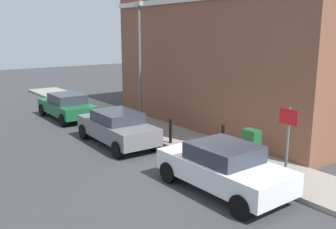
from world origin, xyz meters
TOP-DOWN VIEW (x-y plane):
  - ground at (0.00, 0.00)m, footprint 80.00×80.00m
  - sidewalk at (2.09, 6.00)m, footprint 2.22×30.00m
  - corner_building at (7.06, 4.10)m, footprint 7.82×12.19m
  - car_white at (-0.15, -1.39)m, footprint 1.96×4.05m
  - car_grey at (-0.34, 4.49)m, footprint 1.89×4.26m
  - car_green at (-0.19, 10.18)m, footprint 1.83×4.16m
  - utility_cabinet at (2.07, -0.48)m, footprint 0.46×0.61m
  - bollard_near_cabinet at (2.17, 0.98)m, footprint 0.14×0.14m
  - bollard_far_kerb at (1.23, 2.96)m, footprint 0.14×0.14m
  - street_sign at (1.32, -2.43)m, footprint 0.08×0.60m
  - lamppost at (1.96, 6.34)m, footprint 0.20×0.44m

SIDE VIEW (x-z plane):
  - ground at x=0.00m, z-range 0.00..0.00m
  - sidewalk at x=2.09m, z-range 0.00..0.15m
  - utility_cabinet at x=2.07m, z-range 0.11..1.26m
  - bollard_near_cabinet at x=2.17m, z-range 0.19..1.22m
  - bollard_far_kerb at x=1.23m, z-range 0.19..1.22m
  - car_green at x=-0.19m, z-range 0.03..1.39m
  - car_white at x=-0.15m, z-range 0.03..1.44m
  - car_grey at x=-0.34m, z-range 0.04..1.43m
  - street_sign at x=1.32m, z-range 0.51..2.81m
  - lamppost at x=1.96m, z-range 0.44..6.16m
  - corner_building at x=7.06m, z-range 0.00..8.55m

